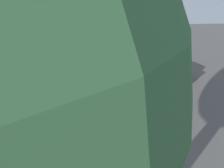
% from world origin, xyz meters
% --- Properties ---
extents(ground_plane, '(60.00, 60.00, 0.00)m').
position_xyz_m(ground_plane, '(0.00, 0.00, 0.00)').
color(ground_plane, '#514F4C').
extents(vintage_fire_truck, '(6.27, 3.42, 2.59)m').
position_xyz_m(vintage_fire_truck, '(0.40, 0.48, 1.20)').
color(vintage_fire_truck, black).
rests_on(vintage_fire_truck, ground).
extents(classic_hot_rod, '(4.67, 2.82, 1.46)m').
position_xyz_m(classic_hot_rod, '(3.99, 4.29, 0.75)').
color(classic_hot_rod, black).
rests_on(classic_hot_rod, ground).
extents(lawn_chair_near_truck, '(0.58, 0.59, 1.02)m').
position_xyz_m(lawn_chair_near_truck, '(2.77, 1.92, 0.59)').
color(lawn_chair_near_truck, '#B7BABF').
rests_on(lawn_chair_near_truck, ground).
extents(lawn_chair_by_car, '(0.68, 0.68, 1.02)m').
position_xyz_m(lawn_chair_by_car, '(-4.20, -1.08, 0.59)').
color(lawn_chair_by_car, '#B7BABF').
rests_on(lawn_chair_by_car, ground).
extents(spectator_seated, '(0.59, 0.46, 1.29)m').
position_xyz_m(spectator_seated, '(2.64, 1.89, 0.70)').
color(spectator_seated, '#383842').
rests_on(spectator_seated, ground).
extents(utility_pole, '(0.26, 1.70, 7.69)m').
position_xyz_m(utility_pole, '(-5.24, 10.18, 3.99)').
color(utility_pole, brown).
rests_on(utility_pole, ground).
extents(traffic_cone, '(0.40, 0.40, 0.64)m').
position_xyz_m(traffic_cone, '(-2.45, -0.32, 0.31)').
color(traffic_cone, orange).
rests_on(traffic_cone, ground).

